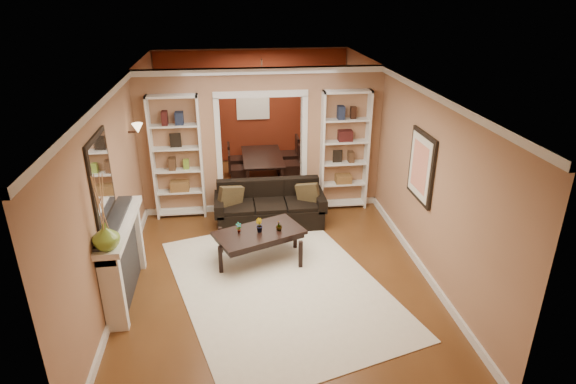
{
  "coord_description": "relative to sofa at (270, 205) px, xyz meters",
  "views": [
    {
      "loc": [
        -0.59,
        -7.4,
        4.04
      ],
      "look_at": [
        0.24,
        -0.8,
        1.16
      ],
      "focal_mm": 30.0,
      "sensor_mm": 36.0,
      "label": 1
    }
  ],
  "objects": [
    {
      "name": "dining_window",
      "position": [
        -0.07,
        3.48,
        1.17
      ],
      "size": [
        0.78,
        0.03,
        0.98
      ],
      "primitive_type": "cube",
      "color": "#8CA5CC",
      "rests_on": "wall_back"
    },
    {
      "name": "dining_chair_nw",
      "position": [
        -0.48,
        1.93,
        0.0
      ],
      "size": [
        0.42,
        0.42,
        0.77
      ],
      "primitive_type": "cube",
      "rotation": [
        0.0,
        0.0,
        1.68
      ],
      "color": "black",
      "rests_on": "floor"
    },
    {
      "name": "dining_chair_sw",
      "position": [
        -0.48,
        2.53,
        0.01
      ],
      "size": [
        0.46,
        0.46,
        0.78
      ],
      "primitive_type": "cube",
      "rotation": [
        0.0,
        0.0,
        1.36
      ],
      "color": "black",
      "rests_on": "floor"
    },
    {
      "name": "floor",
      "position": [
        -0.07,
        -0.45,
        -0.38
      ],
      "size": [
        8.0,
        8.0,
        0.0
      ],
      "primitive_type": "plane",
      "color": "brown",
      "rests_on": "ground"
    },
    {
      "name": "bookshelf_right",
      "position": [
        1.48,
        0.58,
        0.77
      ],
      "size": [
        0.9,
        0.3,
        2.3
      ],
      "primitive_type": "cube",
      "color": "white",
      "rests_on": "floor"
    },
    {
      "name": "wall_sconce",
      "position": [
        -2.22,
        0.1,
        1.45
      ],
      "size": [
        0.18,
        0.18,
        0.22
      ],
      "primitive_type": "cube",
      "color": "#FFE0A5",
      "rests_on": "wall_left"
    },
    {
      "name": "pillow_right",
      "position": [
        0.7,
        -0.02,
        0.2
      ],
      "size": [
        0.42,
        0.29,
        0.41
      ],
      "primitive_type": "cube",
      "rotation": [
        0.0,
        0.0,
        -0.49
      ],
      "color": "brown",
      "rests_on": "sofa"
    },
    {
      "name": "wall_right",
      "position": [
        2.18,
        -0.45,
        0.97
      ],
      "size": [
        0.0,
        8.0,
        8.0
      ],
      "primitive_type": "plane",
      "rotation": [
        1.57,
        0.0,
        -1.57
      ],
      "color": "#A57757",
      "rests_on": "ground"
    },
    {
      "name": "plant_left",
      "position": [
        -0.59,
        -1.23,
        0.21
      ],
      "size": [
        0.11,
        0.09,
        0.17
      ],
      "primitive_type": "imported",
      "rotation": [
        0.0,
        0.0,
        0.38
      ],
      "color": "#336626",
      "rests_on": "coffee_table"
    },
    {
      "name": "area_rug",
      "position": [
        -0.04,
        -1.99,
        -0.38
      ],
      "size": [
        3.67,
        4.42,
        0.01
      ],
      "primitive_type": "cube",
      "rotation": [
        0.0,
        0.0,
        0.28
      ],
      "color": "white",
      "rests_on": "floor"
    },
    {
      "name": "fireplace",
      "position": [
        -2.16,
        -1.95,
        0.2
      ],
      "size": [
        0.32,
        1.7,
        1.16
      ],
      "primitive_type": "cube",
      "color": "white",
      "rests_on": "floor"
    },
    {
      "name": "plant_right",
      "position": [
        0.04,
        -1.23,
        0.21
      ],
      "size": [
        0.14,
        0.14,
        0.17
      ],
      "primitive_type": "imported",
      "rotation": [
        0.0,
        0.0,
        4.07
      ],
      "color": "#336626",
      "rests_on": "coffee_table"
    },
    {
      "name": "vase",
      "position": [
        -2.16,
        -2.65,
        0.94
      ],
      "size": [
        0.37,
        0.37,
        0.33
      ],
      "primitive_type": "imported",
      "rotation": [
        0.0,
        0.0,
        0.22
      ],
      "color": "olive",
      "rests_on": "fireplace"
    },
    {
      "name": "dining_chair_se",
      "position": [
        0.62,
        2.53,
        0.07
      ],
      "size": [
        0.52,
        0.52,
        0.9
      ],
      "primitive_type": "cube",
      "rotation": [
        0.0,
        0.0,
        -1.38
      ],
      "color": "black",
      "rests_on": "floor"
    },
    {
      "name": "wall_back",
      "position": [
        -0.07,
        3.55,
        0.97
      ],
      "size": [
        8.0,
        0.0,
        8.0
      ],
      "primitive_type": "plane",
      "rotation": [
        1.57,
        0.0,
        0.0
      ],
      "color": "#A57757",
      "rests_on": "ground"
    },
    {
      "name": "dining_chair_ne",
      "position": [
        0.62,
        1.93,
        0.05
      ],
      "size": [
        0.52,
        0.52,
        0.86
      ],
      "primitive_type": "cube",
      "rotation": [
        0.0,
        0.0,
        -1.31
      ],
      "color": "black",
      "rests_on": "floor"
    },
    {
      "name": "plant_center",
      "position": [
        -0.28,
        -1.23,
        0.23
      ],
      "size": [
        0.14,
        0.15,
        0.22
      ],
      "primitive_type": "imported",
      "rotation": [
        0.0,
        0.0,
        2.12
      ],
      "color": "#336626",
      "rests_on": "coffee_table"
    },
    {
      "name": "chandelier",
      "position": [
        -0.07,
        2.25,
        1.64
      ],
      "size": [
        0.5,
        0.5,
        0.3
      ],
      "primitive_type": "cube",
      "color": "#372219",
      "rests_on": "ceiling"
    },
    {
      "name": "ceiling",
      "position": [
        -0.07,
        -0.45,
        2.32
      ],
      "size": [
        8.0,
        8.0,
        0.0
      ],
      "primitive_type": "plane",
      "rotation": [
        3.14,
        0.0,
        0.0
      ],
      "color": "white",
      "rests_on": "ground"
    },
    {
      "name": "partition_wall",
      "position": [
        -0.07,
        0.75,
        0.97
      ],
      "size": [
        4.5,
        0.15,
        2.7
      ],
      "primitive_type": "cube",
      "color": "#A57757",
      "rests_on": "floor"
    },
    {
      "name": "mirror",
      "position": [
        -2.3,
        -1.95,
        1.42
      ],
      "size": [
        0.03,
        0.95,
        1.1
      ],
      "primitive_type": "cube",
      "color": "silver",
      "rests_on": "wall_left"
    },
    {
      "name": "dining_table",
      "position": [
        0.07,
        2.23,
        -0.11
      ],
      "size": [
        1.57,
        0.87,
        0.55
      ],
      "primitive_type": "imported",
      "rotation": [
        0.0,
        0.0,
        1.57
      ],
      "color": "black",
      "rests_on": "floor"
    },
    {
      "name": "coffee_table",
      "position": [
        -0.28,
        -1.23,
        -0.13
      ],
      "size": [
        1.51,
        1.18,
        0.51
      ],
      "primitive_type": "cube",
      "rotation": [
        0.0,
        0.0,
        0.39
      ],
      "color": "black",
      "rests_on": "floor"
    },
    {
      "name": "pillow_left",
      "position": [
        -0.7,
        -0.02,
        0.21
      ],
      "size": [
        0.45,
        0.32,
        0.44
      ],
      "primitive_type": "cube",
      "rotation": [
        0.0,
        0.0,
        0.48
      ],
      "color": "brown",
      "rests_on": "sofa"
    },
    {
      "name": "wall_left",
      "position": [
        -2.32,
        -0.45,
        0.97
      ],
      "size": [
        0.0,
        8.0,
        8.0
      ],
      "primitive_type": "plane",
      "rotation": [
        1.57,
        0.0,
        1.57
      ],
      "color": "#A57757",
      "rests_on": "ground"
    },
    {
      "name": "framed_art",
      "position": [
        2.14,
        -1.45,
        1.17
      ],
      "size": [
        0.04,
        0.85,
        1.05
      ],
      "primitive_type": "cube",
      "color": "black",
      "rests_on": "wall_right"
    },
    {
      "name": "red_back_panel",
      "position": [
        -0.07,
        3.52,
        0.94
      ],
      "size": [
        4.44,
        0.04,
        2.64
      ],
      "primitive_type": "cube",
      "color": "maroon",
      "rests_on": "floor"
    },
    {
      "name": "sofa",
      "position": [
        0.0,
        0.0,
        0.0
      ],
      "size": [
        1.97,
        0.85,
        0.77
      ],
      "primitive_type": "cube",
      "color": "black",
      "rests_on": "floor"
    },
    {
      "name": "bookshelf_left",
      "position": [
        -1.62,
        0.58,
        0.77
      ],
      "size": [
        0.9,
        0.3,
        2.3
      ],
      "primitive_type": "cube",
      "color": "white",
      "rests_on": "floor"
    },
    {
      "name": "wall_front",
      "position": [
        -0.07,
        -4.45,
        0.97
      ],
      "size": [
        8.0,
        0.0,
        8.0
      ],
      "primitive_type": "plane",
      "rotation": [
        -1.57,
        0.0,
        0.0
      ],
      "color": "#A57757",
      "rests_on": "ground"
    }
  ]
}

